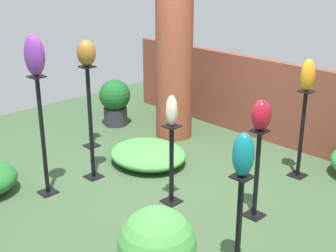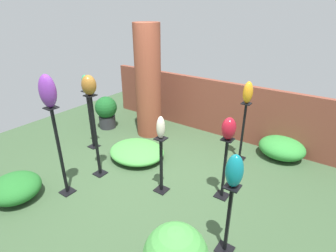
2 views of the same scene
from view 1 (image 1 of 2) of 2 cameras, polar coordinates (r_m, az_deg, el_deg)
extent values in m
plane|color=#385133|center=(5.82, -0.51, -7.43)|extent=(8.00, 8.00, 0.00)
cube|color=brown|center=(7.20, 12.34, 2.94)|extent=(5.60, 0.12, 1.24)
cylinder|color=brown|center=(7.08, 0.76, 8.05)|extent=(0.56, 0.56, 2.42)
cube|color=black|center=(5.86, -14.40, -7.82)|extent=(0.20, 0.20, 0.01)
cube|color=black|center=(5.57, -15.03, -1.31)|extent=(0.04, 0.04, 1.44)
cube|color=black|center=(5.36, -15.72, 5.82)|extent=(0.16, 0.16, 0.02)
cube|color=black|center=(6.32, 15.48, -5.79)|extent=(0.20, 0.20, 0.01)
cube|color=black|center=(6.10, 15.97, -1.01)|extent=(0.04, 0.04, 1.14)
cube|color=black|center=(5.93, 16.49, 4.08)|extent=(0.16, 0.16, 0.02)
cube|color=black|center=(7.10, -9.28, -2.37)|extent=(0.20, 0.20, 0.01)
cube|color=black|center=(6.89, -9.56, 2.28)|extent=(0.04, 0.04, 1.23)
cube|color=black|center=(6.73, -9.86, 7.19)|extent=(0.16, 0.16, 0.02)
cube|color=black|center=(4.21, 8.64, -11.87)|extent=(0.04, 0.04, 0.95)
cube|color=black|center=(3.98, 8.99, -6.13)|extent=(0.16, 0.16, 0.01)
cube|color=black|center=(6.13, -9.05, -6.09)|extent=(0.20, 0.20, 0.01)
cube|color=black|center=(5.85, -9.43, 0.25)|extent=(0.04, 0.04, 1.46)
cube|color=black|center=(5.65, -9.84, 7.14)|extent=(0.16, 0.16, 0.02)
cube|color=black|center=(5.49, 0.42, -9.15)|extent=(0.20, 0.20, 0.01)
cube|color=black|center=(5.28, 0.43, -4.75)|extent=(0.04, 0.04, 0.94)
cube|color=black|center=(5.10, 0.45, -0.01)|extent=(0.16, 0.16, 0.01)
cube|color=black|center=(5.31, 10.42, -10.62)|extent=(0.20, 0.20, 0.01)
cube|color=black|center=(5.08, 10.77, -5.81)|extent=(0.04, 0.04, 1.00)
cube|color=black|center=(4.88, 11.14, -0.59)|extent=(0.16, 0.16, 0.01)
ellipsoid|color=#6B2D8C|center=(5.31, -15.96, 8.29)|extent=(0.22, 0.23, 0.46)
ellipsoid|color=orange|center=(5.88, 16.68, 5.98)|extent=(0.17, 0.18, 0.39)
ellipsoid|color=#2D9356|center=(6.70, -9.94, 8.54)|extent=(0.15, 0.14, 0.31)
ellipsoid|color=#0F727A|center=(3.90, 9.15, -3.47)|extent=(0.19, 0.18, 0.39)
ellipsoid|color=brown|center=(5.62, -9.94, 8.76)|extent=(0.22, 0.23, 0.31)
ellipsoid|color=beige|center=(5.04, 0.45, 1.91)|extent=(0.12, 0.13, 0.34)
ellipsoid|color=maroon|center=(4.83, 11.28, 1.30)|extent=(0.20, 0.22, 0.32)
cylinder|color=#2D2D33|center=(7.89, -6.41, 1.20)|extent=(0.39, 0.39, 0.30)
sphere|color=#195923|center=(7.78, -6.51, 3.77)|extent=(0.52, 0.52, 0.52)
sphere|color=#479942|center=(3.76, -1.35, -14.37)|extent=(0.63, 0.63, 0.63)
ellipsoid|color=#479942|center=(6.41, -2.46, -3.43)|extent=(1.10, 0.97, 0.27)
camera|label=2|loc=(1.49, -19.16, 19.31)|focal=28.00mm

